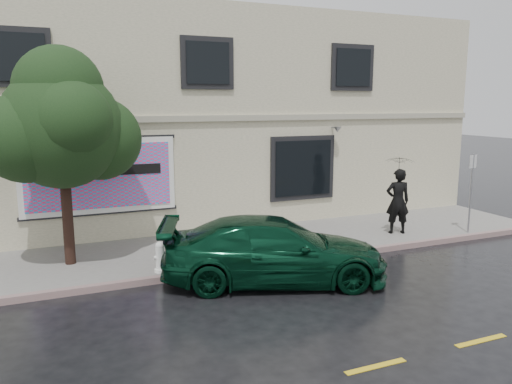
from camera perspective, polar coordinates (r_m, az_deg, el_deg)
name	(u,v)px	position (r m, az deg, el deg)	size (l,w,h in m)	color
ground	(279,290)	(11.18, 2.66, -11.14)	(90.00, 90.00, 0.00)	black
sidewalk	(229,248)	(14.00, -3.11, -6.38)	(20.00, 3.50, 0.15)	gray
curb	(253,267)	(12.44, -0.35, -8.52)	(20.00, 0.18, 0.16)	slate
road_marking	(376,366)	(8.46, 13.52, -18.81)	(19.00, 0.12, 0.01)	gold
building	(176,118)	(18.93, -9.19, 8.36)	(20.00, 8.12, 7.00)	beige
billboard	(99,176)	(14.50, -17.47, 1.75)	(4.30, 0.16, 2.20)	white
car	(274,250)	(11.46, 2.11, -6.68)	(2.25, 5.10, 1.48)	black
pedestrian	(398,201)	(15.59, 15.89, -1.02)	(0.72, 0.47, 1.98)	black
umbrella	(400,158)	(15.40, 16.12, 3.81)	(0.90, 0.90, 0.67)	black
street_tree	(62,129)	(12.68, -21.34, 6.75)	(2.85, 2.85, 4.75)	black
fire_hydrant	(160,257)	(11.96, -10.91, -7.33)	(0.30, 0.28, 0.73)	white
sign_pole	(471,185)	(16.31, 23.40, 0.70)	(0.30, 0.06, 2.41)	#95959D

